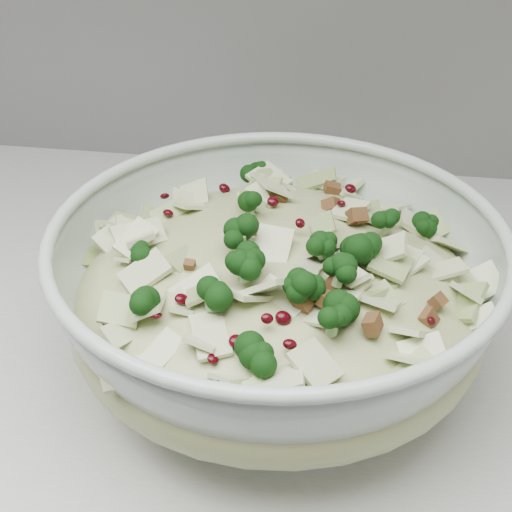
# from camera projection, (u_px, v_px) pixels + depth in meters

# --- Properties ---
(mixing_bowl) EXTENTS (0.42, 0.42, 0.14)m
(mixing_bowl) POSITION_uv_depth(u_px,v_px,m) (277.00, 299.00, 0.55)
(mixing_bowl) COLOR #B5C7BB
(mixing_bowl) RESTS_ON counter
(salad) EXTENTS (0.35, 0.35, 0.14)m
(salad) POSITION_uv_depth(u_px,v_px,m) (277.00, 276.00, 0.53)
(salad) COLOR tan
(salad) RESTS_ON mixing_bowl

